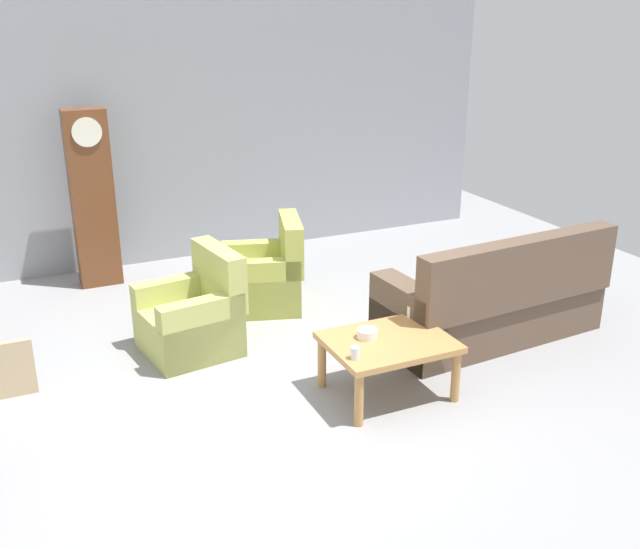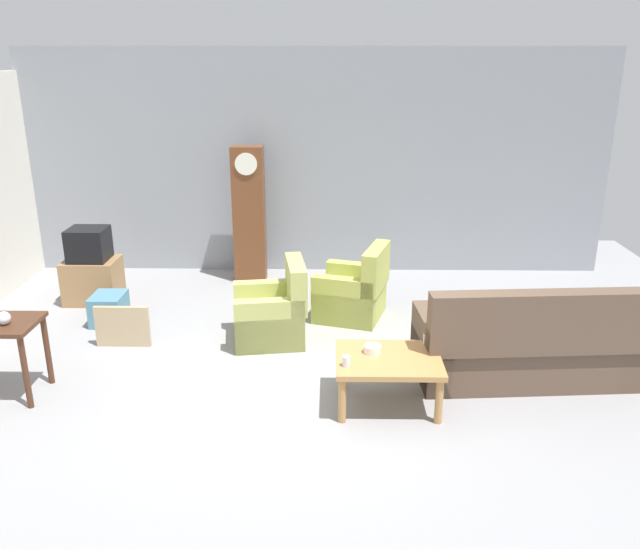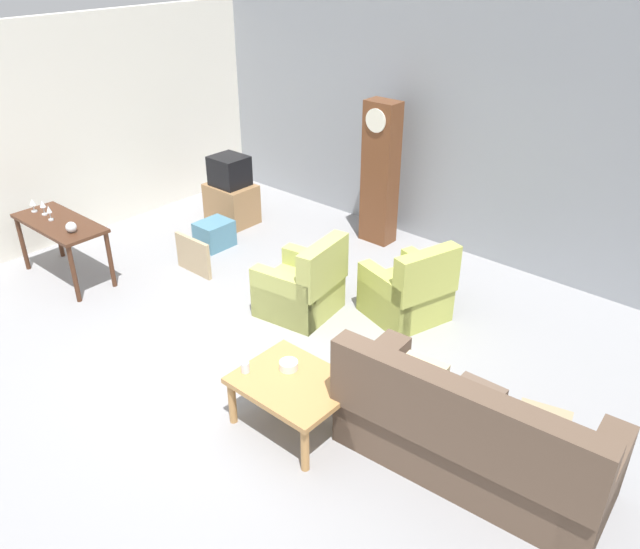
{
  "view_description": "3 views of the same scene",
  "coord_description": "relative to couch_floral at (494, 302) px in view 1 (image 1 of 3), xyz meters",
  "views": [
    {
      "loc": [
        -1.88,
        -4.88,
        2.96
      ],
      "look_at": [
        0.54,
        0.39,
        0.77
      ],
      "focal_mm": 41.1,
      "sensor_mm": 36.0,
      "label": 1
    },
    {
      "loc": [
        0.23,
        -5.7,
        3.08
      ],
      "look_at": [
        0.11,
        0.82,
        0.84
      ],
      "focal_mm": 35.98,
      "sensor_mm": 36.0,
      "label": 2
    },
    {
      "loc": [
        3.7,
        -3.45,
        3.81
      ],
      "look_at": [
        0.09,
        0.69,
        0.79
      ],
      "focal_mm": 35.58,
      "sensor_mm": 36.0,
      "label": 3
    }
  ],
  "objects": [
    {
      "name": "grandfather_clock",
      "position": [
        -3.08,
        2.97,
        0.61
      ],
      "size": [
        0.44,
        0.3,
        1.91
      ],
      "color": "brown",
      "rests_on": "ground_plane"
    },
    {
      "name": "ground_plane",
      "position": [
        -2.16,
        -0.08,
        -0.36
      ],
      "size": [
        10.4,
        10.4,
        0.0
      ],
      "primitive_type": "plane",
      "color": "gray"
    },
    {
      "name": "coffee_table_wood",
      "position": [
        -1.4,
        -0.5,
        0.05
      ],
      "size": [
        0.96,
        0.76,
        0.48
      ],
      "color": "#B27F47",
      "rests_on": "ground_plane"
    },
    {
      "name": "cup_blue_rimmed",
      "position": [
        -1.79,
        -0.68,
        0.17
      ],
      "size": [
        0.07,
        0.07,
        0.09
      ],
      "primitive_type": "cylinder",
      "color": "silver",
      "rests_on": "coffee_table_wood"
    },
    {
      "name": "bowl_white_stacked",
      "position": [
        -1.54,
        -0.41,
        0.16
      ],
      "size": [
        0.16,
        0.16,
        0.07
      ],
      "primitive_type": "cylinder",
      "color": "white",
      "rests_on": "coffee_table_wood"
    },
    {
      "name": "armchair_olive_near",
      "position": [
        -2.58,
        0.9,
        -0.05
      ],
      "size": [
        0.89,
        0.87,
        0.92
      ],
      "color": "tan",
      "rests_on": "ground_plane"
    },
    {
      "name": "cup_white_porcelain",
      "position": [
        -1.0,
        -0.2,
        0.17
      ],
      "size": [
        0.09,
        0.09,
        0.1
      ],
      "primitive_type": "cylinder",
      "color": "white",
      "rests_on": "coffee_table_wood"
    },
    {
      "name": "couch_floral",
      "position": [
        0.0,
        0.0,
        0.0
      ],
      "size": [
        2.16,
        1.03,
        1.04
      ],
      "color": "brown",
      "rests_on": "ground_plane"
    },
    {
      "name": "armchair_olive_far",
      "position": [
        -1.64,
        1.59,
        -0.05
      ],
      "size": [
        0.98,
        0.96,
        0.92
      ],
      "color": "#B0B753",
      "rests_on": "ground_plane"
    },
    {
      "name": "garage_door_wall",
      "position": [
        -2.16,
        3.52,
        1.24
      ],
      "size": [
        8.4,
        0.16,
        3.2
      ],
      "primitive_type": "cube",
      "color": "gray",
      "rests_on": "ground_plane"
    }
  ]
}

